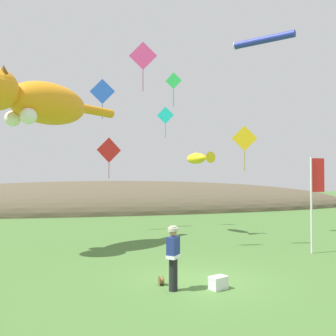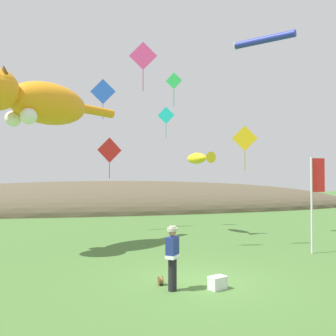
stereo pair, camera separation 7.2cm
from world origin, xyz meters
TOP-DOWN VIEW (x-y plane):
  - ground_plane at (0.00, 0.00)m, footprint 120.00×120.00m
  - distant_hill_ridge at (0.00, 26.16)m, footprint 52.78×14.36m
  - festival_attendant at (-1.02, -0.70)m, footprint 0.47×0.49m
  - kite_spool at (-1.22, -0.09)m, footprint 0.12×0.26m
  - picnic_cooler at (0.24, -0.86)m, footprint 0.58×0.49m
  - festival_banner_pole at (5.95, 2.82)m, footprint 0.66×0.08m
  - kite_giant_cat at (-5.19, 5.75)m, footprint 5.65×5.00m
  - kite_fish_windsock at (2.97, 8.93)m, footprint 1.17×2.36m
  - kite_tube_streamer at (5.64, 6.54)m, footprint 2.43×2.63m
  - kite_diamond_teal at (1.79, 11.91)m, footprint 1.00×0.45m
  - kite_diamond_red at (-1.78, 10.96)m, footprint 1.42×0.40m
  - kite_diamond_gold at (3.75, 4.77)m, footprint 1.12×0.32m
  - kite_diamond_green at (1.25, 7.85)m, footprint 0.77×0.44m
  - kite_diamond_pink at (-0.91, 4.68)m, footprint 1.16×0.31m
  - kite_diamond_blue at (-2.12, 11.77)m, footprint 1.48×0.37m

SIDE VIEW (x-z plane):
  - ground_plane at x=0.00m, z-range 0.00..0.00m
  - distant_hill_ridge at x=0.00m, z-range -2.75..2.75m
  - kite_spool at x=-1.22m, z-range 0.00..0.26m
  - picnic_cooler at x=0.24m, z-range 0.00..0.36m
  - festival_attendant at x=-1.02m, z-range 0.07..1.84m
  - festival_banner_pole at x=5.95m, z-range 0.61..4.57m
  - kite_fish_windsock at x=2.97m, z-range 3.83..4.53m
  - kite_diamond_red at x=-1.78m, z-range 3.48..5.85m
  - kite_diamond_gold at x=3.75m, z-range 3.83..5.89m
  - kite_giant_cat at x=-5.19m, z-range 5.22..7.35m
  - kite_diamond_teal at x=1.79m, z-range 5.98..7.96m
  - kite_diamond_green at x=1.25m, z-range 7.19..8.97m
  - kite_diamond_pink at x=-0.91m, z-range 7.17..9.27m
  - kite_diamond_blue at x=-2.12m, z-range 7.02..9.44m
  - kite_tube_streamer at x=5.64m, z-range 9.93..10.37m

